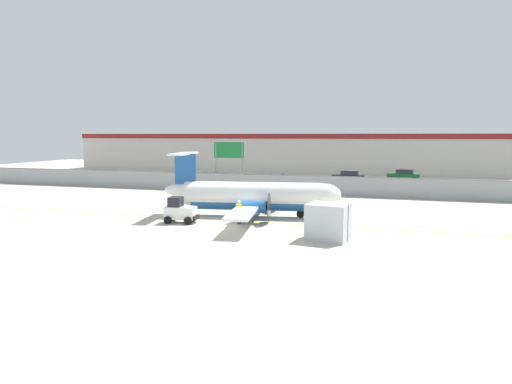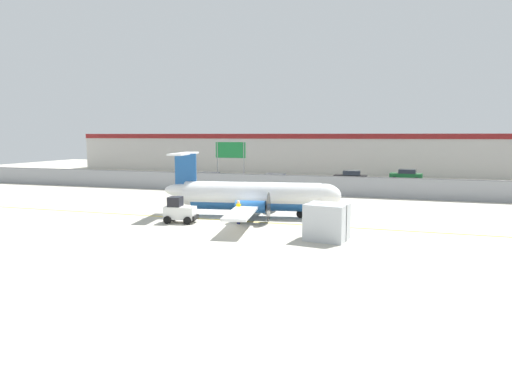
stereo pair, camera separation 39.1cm
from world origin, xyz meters
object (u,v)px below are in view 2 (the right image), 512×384
parked_car_0 (208,178)px  parked_car_2 (351,177)px  commuter_airplane (255,196)px  parked_car_1 (274,180)px  cargo_container (327,222)px  traffic_cone_far_left (311,211)px  traffic_cone_near_left (181,207)px  ground_crew_worker (238,211)px  highway_sign (231,154)px  baggage_tug (179,211)px  traffic_cone_near_right (307,226)px  traffic_cone_far_right (337,214)px  parked_car_3 (406,175)px

parked_car_0 → parked_car_2: size_ratio=1.03×
commuter_airplane → parked_car_1: bearing=92.0°
cargo_container → traffic_cone_far_left: (-2.46, 8.16, -0.79)m
cargo_container → traffic_cone_near_left: cargo_container is taller
ground_crew_worker → highway_sign: size_ratio=0.31×
traffic_cone_near_left → parked_car_1: 18.98m
commuter_airplane → highway_sign: highway_sign is taller
baggage_tug → traffic_cone_near_right: (9.32, 0.15, -0.54)m
traffic_cone_far_right → parked_car_3: 30.74m
traffic_cone_near_left → parked_car_1: (2.95, 18.75, 0.58)m
cargo_container → commuter_airplane: bearing=145.2°
commuter_airplane → traffic_cone_near_left: bearing=166.5°
ground_crew_worker → traffic_cone_near_left: 7.40m
commuter_airplane → traffic_cone_near_left: (-6.64, 0.55, -1.29)m
cargo_container → ground_crew_worker: bearing=164.4°
parked_car_2 → highway_sign: highway_sign is taller
commuter_airplane → parked_car_0: 22.58m
traffic_cone_near_right → parked_car_3: size_ratio=0.15×
parked_car_3 → traffic_cone_near_right: bearing=85.9°
commuter_airplane → highway_sign: bearing=108.0°
commuter_airplane → traffic_cone_far_right: size_ratio=25.09×
parked_car_3 → parked_car_0: bearing=34.2°
ground_crew_worker → parked_car_0: (-11.87, 22.18, -0.06)m
traffic_cone_far_right → parked_car_3: size_ratio=0.15×
commuter_airplane → baggage_tug: 6.06m
baggage_tug → traffic_cone_near_right: bearing=-5.6°
traffic_cone_near_right → cargo_container: bearing=-55.7°
traffic_cone_far_right → highway_sign: bearing=134.2°
commuter_airplane → traffic_cone_near_left: 6.78m
traffic_cone_near_left → parked_car_2: 28.60m
ground_crew_worker → cargo_container: size_ratio=0.63×
parked_car_1 → baggage_tug: bearing=94.0°
cargo_container → traffic_cone_near_right: size_ratio=4.20×
traffic_cone_near_right → traffic_cone_far_left: 5.77m
parked_car_0 → parked_car_1: same height
traffic_cone_near_left → parked_car_2: (11.25, 26.28, 0.58)m
traffic_cone_far_left → traffic_cone_near_left: bearing=-172.9°
parked_car_0 → parked_car_3: size_ratio=0.99×
traffic_cone_far_right → parked_car_2: (-1.54, 25.73, 0.58)m
commuter_airplane → cargo_container: bearing=-52.9°
parked_car_1 → parked_car_2: same height
ground_crew_worker → cargo_container: 7.45m
baggage_tug → traffic_cone_far_left: 10.37m
ground_crew_worker → parked_car_2: size_ratio=0.40×
commuter_airplane → ground_crew_worker: 3.23m
baggage_tug → highway_sign: bearing=93.1°
traffic_cone_far_left → highway_sign: bearing=131.1°
traffic_cone_near_right → traffic_cone_far_right: same height
traffic_cone_near_left → parked_car_3: bearing=59.4°
traffic_cone_near_left → cargo_container: bearing=-27.5°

